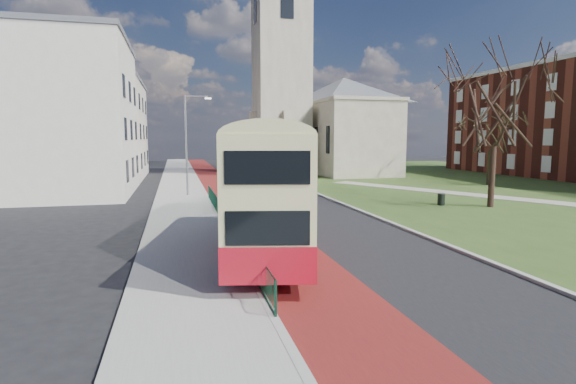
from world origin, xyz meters
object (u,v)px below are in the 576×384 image
object	(u,v)px
bus	(270,183)
litter_bin	(441,199)
winter_tree_near	(496,97)
streetlamp	(188,140)
winter_tree_far	(491,126)

from	to	relation	value
bus	litter_bin	world-z (taller)	bus
winter_tree_near	streetlamp	bearing A→B (deg)	151.42
streetlamp	bus	size ratio (longest dim) A/B	0.64
bus	winter_tree_near	bearing A→B (deg)	37.53
bus	litter_bin	bearing A→B (deg)	46.08
winter_tree_near	litter_bin	bearing A→B (deg)	152.84
winter_tree_far	litter_bin	xyz separation A→B (m)	(-12.25, -10.76, -5.36)
winter_tree_far	litter_bin	bearing A→B (deg)	-138.70
winter_tree_near	litter_bin	distance (m)	7.67
winter_tree_far	streetlamp	bearing A→B (deg)	-177.23
streetlamp	litter_bin	bearing A→B (deg)	-28.81
streetlamp	winter_tree_far	distance (m)	29.31
litter_bin	winter_tree_far	bearing A→B (deg)	41.30
streetlamp	winter_tree_far	bearing A→B (deg)	2.77
bus	winter_tree_far	xyz separation A→B (m)	(26.50, 20.26, 2.94)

